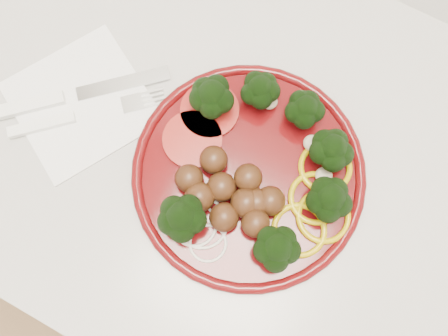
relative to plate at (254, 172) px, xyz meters
The scene contains 5 objects.
counter 0.53m from the plate, behind, with size 2.40×0.60×0.90m.
plate is the anchor object (origin of this frame).
napkin 0.25m from the plate, behind, with size 0.17×0.17×0.00m, color white.
knife 0.28m from the plate, behind, with size 0.18×0.17×0.01m.
fork 0.26m from the plate, 167.60° to the right, with size 0.16×0.16×0.01m.
Camera 1 is at (0.28, 1.54, 1.52)m, focal length 40.00 mm.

